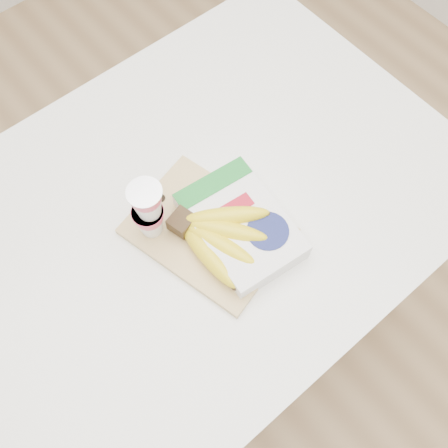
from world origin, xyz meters
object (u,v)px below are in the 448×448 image
at_px(bananas, 217,236).
at_px(cereal_box, 240,226).
at_px(yogurt_stack, 148,210).
at_px(table, 190,289).
at_px(cutting_board, 208,231).

distance_m(bananas, cereal_box, 0.06).
xyz_separation_m(bananas, yogurt_stack, (-0.08, 0.11, 0.06)).
xyz_separation_m(table, bananas, (0.03, -0.10, 0.53)).
distance_m(bananas, yogurt_stack, 0.15).
bearing_deg(table, bananas, -74.59).
bearing_deg(cereal_box, bananas, 178.82).
bearing_deg(bananas, cereal_box, -7.43).
relative_size(yogurt_stack, cereal_box, 0.58).
xyz_separation_m(cutting_board, cereal_box, (0.05, -0.04, 0.02)).
xyz_separation_m(yogurt_stack, cereal_box, (0.14, -0.11, -0.07)).
bearing_deg(cutting_board, bananas, -106.35).
bearing_deg(cutting_board, cereal_box, -51.22).
height_order(cutting_board, cereal_box, cereal_box).
height_order(table, yogurt_stack, yogurt_stack).
xyz_separation_m(table, cutting_board, (0.03, -0.07, 0.49)).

